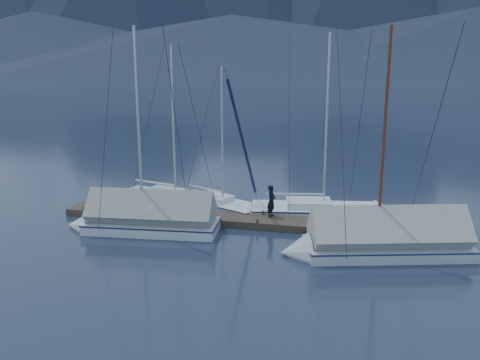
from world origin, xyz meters
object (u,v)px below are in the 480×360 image
(sailboat_open_mid, at_px, (229,208))
(sailboat_covered_near, at_px, (373,243))
(sailboat_open_left, at_px, (183,202))
(sailboat_open_right, at_px, (334,212))
(sailboat_covered_far, at_px, (140,220))
(person, at_px, (271,201))

(sailboat_open_mid, distance_m, sailboat_covered_near, 8.71)
(sailboat_open_left, distance_m, sailboat_open_right, 8.15)
(sailboat_open_left, distance_m, sailboat_covered_far, 4.53)
(sailboat_open_left, relative_size, sailboat_covered_far, 0.93)
(sailboat_open_mid, height_order, person, sailboat_open_mid)
(sailboat_open_right, bearing_deg, sailboat_open_left, 179.85)
(sailboat_open_right, distance_m, sailboat_covered_near, 5.38)
(sailboat_open_left, xyz_separation_m, person, (5.24, -1.99, 0.96))
(sailboat_open_right, bearing_deg, person, -145.87)
(sailboat_open_left, distance_m, sailboat_covered_near, 11.21)
(sailboat_open_right, bearing_deg, sailboat_open_mid, -176.62)
(sailboat_open_right, relative_size, sailboat_covered_near, 0.99)
(sailboat_open_left, distance_m, sailboat_open_mid, 2.71)
(sailboat_open_left, xyz_separation_m, sailboat_covered_near, (10.00, -5.06, 0.34))
(sailboat_open_right, distance_m, sailboat_covered_far, 9.77)
(sailboat_open_right, xyz_separation_m, sailboat_covered_far, (-8.69, -4.46, 0.32))
(sailboat_open_mid, distance_m, sailboat_open_right, 5.47)
(sailboat_open_mid, xyz_separation_m, sailboat_covered_near, (7.31, -4.72, 0.36))
(sailboat_open_left, bearing_deg, person, -20.82)
(sailboat_open_right, height_order, sailboat_covered_far, sailboat_covered_far)
(sailboat_covered_near, bearing_deg, sailboat_open_left, 153.14)
(sailboat_open_right, relative_size, sailboat_covered_far, 0.98)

